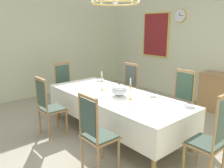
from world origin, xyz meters
TOP-DOWN VIEW (x-y plane):
  - ground at (0.00, 0.00)m, footprint 6.45×5.76m
  - back_wall at (0.00, 2.92)m, footprint 6.45×0.08m
  - left_wall at (-3.27, 0.00)m, footprint 0.08×5.76m
  - dining_table at (0.00, -0.02)m, footprint 2.89×1.17m
  - tablecloth at (0.00, -0.02)m, footprint 2.91×1.19m
  - chair_south_a at (-0.70, -1.01)m, footprint 0.44×0.42m
  - chair_north_a at (-0.70, 0.97)m, footprint 0.44×0.42m
  - chair_south_b at (0.73, -1.01)m, footprint 0.44×0.42m
  - chair_north_b at (0.73, 0.97)m, footprint 0.44×0.42m
  - chair_head_west at (-1.85, -0.02)m, footprint 0.42×0.44m
  - chair_head_east at (1.86, -0.02)m, footprint 0.42×0.44m
  - soup_tureen at (0.11, -0.02)m, footprint 0.29×0.29m
  - candlestick_west at (-0.39, -0.02)m, footprint 0.07×0.07m
  - candlestick_east at (0.39, -0.02)m, footprint 0.07×0.07m
  - bowl_near_left at (0.51, 0.40)m, footprint 0.16×0.16m
  - bowl_near_right at (-1.03, 0.43)m, footprint 0.18×0.18m
  - bowl_far_left at (1.26, 0.40)m, footprint 0.17×0.17m
  - spoon_primary at (0.63, 0.43)m, footprint 0.04×0.18m
  - spoon_secondary at (-1.14, 0.45)m, footprint 0.06×0.17m
  - mounted_clock at (-0.64, 2.85)m, footprint 0.36×0.06m
  - framed_painting at (-1.44, 2.86)m, footprint 0.94×0.05m
  - chandelier at (-0.00, -0.02)m, footprint 0.81×0.81m

SIDE VIEW (x-z plane):
  - ground at x=0.00m, z-range -0.04..0.00m
  - chair_head_west at x=-1.85m, z-range 0.02..1.13m
  - chair_south_a at x=-0.70m, z-range 0.02..1.13m
  - chair_south_b at x=0.73m, z-range 0.02..1.15m
  - chair_north_a at x=-0.70m, z-range 0.02..1.16m
  - chair_north_b at x=0.73m, z-range 0.01..1.20m
  - chair_head_east at x=1.86m, z-range 0.00..1.23m
  - tablecloth at x=0.00m, z-range 0.42..0.86m
  - dining_table at x=0.00m, z-range 0.31..1.06m
  - spoon_primary at x=0.63m, z-range 0.76..0.77m
  - spoon_secondary at x=-1.14m, z-range 0.76..0.77m
  - bowl_near_left at x=0.51m, z-range 0.76..0.79m
  - bowl_far_left at x=1.26m, z-range 0.76..0.79m
  - bowl_near_right at x=-1.03m, z-range 0.76..0.80m
  - soup_tureen at x=0.11m, z-range 0.75..0.98m
  - candlestick_west at x=-0.39m, z-range 0.72..1.10m
  - candlestick_east at x=0.39m, z-range 0.72..1.10m
  - back_wall at x=0.00m, z-range 0.00..3.04m
  - left_wall at x=-3.27m, z-range 0.00..3.04m
  - framed_painting at x=-1.44m, z-range 1.07..2.37m
  - mounted_clock at x=-0.64m, z-range 2.07..2.43m
  - chandelier at x=0.00m, z-range 2.03..2.69m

